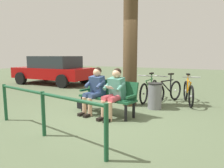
{
  "coord_description": "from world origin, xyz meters",
  "views": [
    {
      "loc": [
        -2.38,
        4.29,
        1.5
      ],
      "look_at": [
        0.19,
        -0.42,
        0.75
      ],
      "focal_mm": 32.6,
      "sensor_mm": 36.0,
      "label": 1
    }
  ],
  "objects_px": {
    "bicycle_blue": "(188,92)",
    "litter_bin": "(155,96)",
    "tree_trunk": "(130,53)",
    "bench": "(108,94)",
    "parked_car": "(54,69)",
    "person_reading": "(114,91)",
    "handbag": "(82,104)",
    "bicycle_purple": "(149,90)",
    "bicycle_red": "(167,91)",
    "person_companion": "(95,88)"
  },
  "relations": [
    {
      "from": "bicycle_purple",
      "to": "parked_car",
      "type": "height_order",
      "value": "parked_car"
    },
    {
      "from": "tree_trunk",
      "to": "bicycle_purple",
      "type": "xyz_separation_m",
      "value": [
        -0.35,
        -0.83,
        -1.22
      ]
    },
    {
      "from": "litter_bin",
      "to": "bicycle_red",
      "type": "distance_m",
      "value": 0.98
    },
    {
      "from": "bench",
      "to": "parked_car",
      "type": "relative_size",
      "value": 0.39
    },
    {
      "from": "person_reading",
      "to": "litter_bin",
      "type": "xyz_separation_m",
      "value": [
        -0.63,
        -1.26,
        -0.29
      ]
    },
    {
      "from": "tree_trunk",
      "to": "parked_car",
      "type": "distance_m",
      "value": 5.96
    },
    {
      "from": "bicycle_red",
      "to": "person_reading",
      "type": "bearing_deg",
      "value": 0.02
    },
    {
      "from": "litter_bin",
      "to": "bicycle_red",
      "type": "height_order",
      "value": "bicycle_red"
    },
    {
      "from": "person_companion",
      "to": "bicycle_red",
      "type": "distance_m",
      "value": 2.54
    },
    {
      "from": "bench",
      "to": "person_reading",
      "type": "xyz_separation_m",
      "value": [
        -0.29,
        0.22,
        0.16
      ]
    },
    {
      "from": "bicycle_purple",
      "to": "bicycle_red",
      "type": "bearing_deg",
      "value": 99.06
    },
    {
      "from": "parked_car",
      "to": "bicycle_purple",
      "type": "bearing_deg",
      "value": 162.39
    },
    {
      "from": "tree_trunk",
      "to": "bicycle_blue",
      "type": "bearing_deg",
      "value": -145.7
    },
    {
      "from": "person_reading",
      "to": "bicycle_blue",
      "type": "height_order",
      "value": "person_reading"
    },
    {
      "from": "tree_trunk",
      "to": "bench",
      "type": "bearing_deg",
      "value": 83.86
    },
    {
      "from": "bicycle_purple",
      "to": "handbag",
      "type": "bearing_deg",
      "value": -35.1
    },
    {
      "from": "person_companion",
      "to": "parked_car",
      "type": "relative_size",
      "value": 0.28
    },
    {
      "from": "person_reading",
      "to": "tree_trunk",
      "type": "height_order",
      "value": "tree_trunk"
    },
    {
      "from": "person_companion",
      "to": "tree_trunk",
      "type": "distance_m",
      "value": 1.59
    },
    {
      "from": "litter_bin",
      "to": "person_companion",
      "type": "bearing_deg",
      "value": 42.49
    },
    {
      "from": "bicycle_blue",
      "to": "litter_bin",
      "type": "bearing_deg",
      "value": -50.85
    },
    {
      "from": "tree_trunk",
      "to": "bicycle_blue",
      "type": "relative_size",
      "value": 1.95
    },
    {
      "from": "bench",
      "to": "handbag",
      "type": "xyz_separation_m",
      "value": [
        0.89,
        -0.07,
        -0.39
      ]
    },
    {
      "from": "bench",
      "to": "person_reading",
      "type": "bearing_deg",
      "value": 153.07
    },
    {
      "from": "person_reading",
      "to": "bicycle_red",
      "type": "height_order",
      "value": "person_reading"
    },
    {
      "from": "parked_car",
      "to": "bench",
      "type": "bearing_deg",
      "value": 144.09
    },
    {
      "from": "bench",
      "to": "tree_trunk",
      "type": "bearing_deg",
      "value": -86.29
    },
    {
      "from": "tree_trunk",
      "to": "bicycle_red",
      "type": "height_order",
      "value": "tree_trunk"
    },
    {
      "from": "person_companion",
      "to": "bicycle_red",
      "type": "xyz_separation_m",
      "value": [
        -1.38,
        -2.12,
        -0.3
      ]
    },
    {
      "from": "person_reading",
      "to": "bicycle_purple",
      "type": "bearing_deg",
      "value": -84.78
    },
    {
      "from": "bench",
      "to": "bicycle_purple",
      "type": "height_order",
      "value": "bicycle_purple"
    },
    {
      "from": "bench",
      "to": "bicycle_red",
      "type": "distance_m",
      "value": 2.27
    },
    {
      "from": "bench",
      "to": "tree_trunk",
      "type": "xyz_separation_m",
      "value": [
        -0.12,
        -1.1,
        1.08
      ]
    },
    {
      "from": "person_reading",
      "to": "parked_car",
      "type": "xyz_separation_m",
      "value": [
        5.58,
        -3.68,
        0.11
      ]
    },
    {
      "from": "litter_bin",
      "to": "bicycle_red",
      "type": "xyz_separation_m",
      "value": [
        -0.12,
        -0.97,
        -0.01
      ]
    },
    {
      "from": "person_reading",
      "to": "tree_trunk",
      "type": "xyz_separation_m",
      "value": [
        0.17,
        -1.32,
        0.92
      ]
    },
    {
      "from": "bench",
      "to": "parked_car",
      "type": "bearing_deg",
      "value": -23.34
    },
    {
      "from": "person_companion",
      "to": "bicycle_blue",
      "type": "bearing_deg",
      "value": -121.65
    },
    {
      "from": "handbag",
      "to": "bicycle_blue",
      "type": "relative_size",
      "value": 0.18
    },
    {
      "from": "handbag",
      "to": "tree_trunk",
      "type": "bearing_deg",
      "value": -134.62
    },
    {
      "from": "bicycle_red",
      "to": "parked_car",
      "type": "height_order",
      "value": "parked_car"
    },
    {
      "from": "person_reading",
      "to": "bicycle_blue",
      "type": "distance_m",
      "value": 2.75
    },
    {
      "from": "litter_bin",
      "to": "bicycle_blue",
      "type": "relative_size",
      "value": 0.46
    },
    {
      "from": "person_reading",
      "to": "litter_bin",
      "type": "distance_m",
      "value": 1.44
    },
    {
      "from": "handbag",
      "to": "parked_car",
      "type": "height_order",
      "value": "parked_car"
    },
    {
      "from": "person_companion",
      "to": "litter_bin",
      "type": "height_order",
      "value": "person_companion"
    },
    {
      "from": "parked_car",
      "to": "bicycle_blue",
      "type": "bearing_deg",
      "value": 166.57
    },
    {
      "from": "tree_trunk",
      "to": "bicycle_purple",
      "type": "distance_m",
      "value": 1.52
    },
    {
      "from": "bench",
      "to": "tree_trunk",
      "type": "distance_m",
      "value": 1.54
    },
    {
      "from": "bicycle_blue",
      "to": "bicycle_purple",
      "type": "xyz_separation_m",
      "value": [
        1.19,
        0.22,
        0.0
      ]
    }
  ]
}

